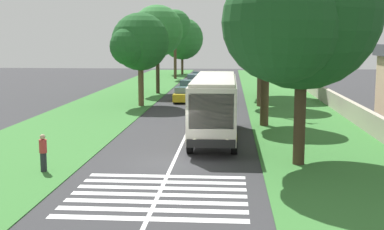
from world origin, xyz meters
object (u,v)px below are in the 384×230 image
at_px(trailing_car_1, 188,87).
at_px(roadside_tree_right_0, 260,35).
at_px(roadside_tree_left_2, 174,26).
at_px(roadside_tree_right_3, 259,23).
at_px(roadside_tree_left_3, 156,33).
at_px(utility_pole, 266,63).
at_px(trailing_car_2, 194,80).
at_px(roadside_tree_right_1, 264,43).
at_px(trailing_car_3, 199,77).
at_px(trailing_car_0, 184,95).
at_px(pedestrian, 43,152).
at_px(roadside_tree_right_2, 297,16).
at_px(roadside_tree_left_0, 181,40).
at_px(coach_bus, 215,104).
at_px(roadside_tree_left_1, 139,44).

bearing_deg(trailing_car_1, roadside_tree_right_0, -147.24).
xyz_separation_m(roadside_tree_left_2, roadside_tree_right_3, (-22.76, -11.27, -0.20)).
bearing_deg(roadside_tree_left_2, roadside_tree_left_3, -179.20).
height_order(roadside_tree_right_0, roadside_tree_right_3, roadside_tree_right_3).
bearing_deg(utility_pole, roadside_tree_left_2, 17.19).
xyz_separation_m(trailing_car_2, roadside_tree_right_1, (-31.27, -6.85, 5.02)).
relative_size(trailing_car_3, roadside_tree_right_3, 0.39).
bearing_deg(trailing_car_0, pedestrian, 171.57).
relative_size(trailing_car_2, utility_pole, 0.56).
relative_size(trailing_car_0, roadside_tree_right_2, 0.40).
height_order(roadside_tree_left_2, roadside_tree_right_1, roadside_tree_left_2).
relative_size(roadside_tree_left_0, roadside_tree_right_0, 1.03).
height_order(trailing_car_2, roadside_tree_left_0, roadside_tree_left_0).
bearing_deg(trailing_car_1, roadside_tree_right_3, -110.01).
xyz_separation_m(trailing_car_2, pedestrian, (-44.59, 3.70, 0.24)).
xyz_separation_m(trailing_car_0, roadside_tree_left_2, (28.13, 3.96, 7.09)).
distance_m(trailing_car_1, roadside_tree_right_2, 34.14).
bearing_deg(trailing_car_3, roadside_tree_right_0, -165.55).
relative_size(roadside_tree_right_2, roadside_tree_right_3, 0.96).
height_order(coach_bus, trailing_car_0, coach_bus).
height_order(roadside_tree_left_0, utility_pole, roadside_tree_left_0).
bearing_deg(roadside_tree_right_0, trailing_car_0, 66.30).
bearing_deg(roadside_tree_right_1, trailing_car_0, 26.16).
bearing_deg(trailing_car_3, roadside_tree_left_2, 42.43).
height_order(trailing_car_3, roadside_tree_right_0, roadside_tree_right_0).
distance_m(coach_bus, roadside_tree_right_2, 8.69).
distance_m(trailing_car_3, roadside_tree_right_1, 38.13).
xyz_separation_m(roadside_tree_left_0, roadside_tree_left_2, (-10.00, 0.16, 1.95)).
distance_m(trailing_car_3, roadside_tree_right_2, 49.32).
relative_size(coach_bus, trailing_car_0, 2.60).
distance_m(roadside_tree_right_0, roadside_tree_right_1, 10.40).
relative_size(trailing_car_2, roadside_tree_right_2, 0.40).
height_order(trailing_car_3, roadside_tree_right_1, roadside_tree_right_1).
height_order(roadside_tree_left_1, roadside_tree_left_2, roadside_tree_left_2).
distance_m(coach_bus, trailing_car_3, 42.44).
bearing_deg(roadside_tree_right_0, roadside_tree_left_0, 14.57).
relative_size(trailing_car_0, roadside_tree_right_0, 0.47).
relative_size(roadside_tree_right_0, roadside_tree_right_2, 0.85).
bearing_deg(trailing_car_0, trailing_car_1, 2.02).
bearing_deg(roadside_tree_left_0, roadside_tree_right_3, -161.26).
height_order(trailing_car_3, roadside_tree_left_1, roadside_tree_left_1).
xyz_separation_m(trailing_car_0, roadside_tree_right_0, (-3.03, -6.89, 5.60)).
xyz_separation_m(roadside_tree_left_1, roadside_tree_right_0, (0.35, -10.54, 0.74)).
height_order(roadside_tree_left_2, roadside_tree_right_0, roadside_tree_left_2).
xyz_separation_m(trailing_car_1, roadside_tree_right_2, (-32.67, -7.68, 6.29)).
bearing_deg(trailing_car_3, roadside_tree_left_0, 14.79).
bearing_deg(roadside_tree_left_3, roadside_tree_right_0, -133.64).
height_order(trailing_car_3, roadside_tree_left_2, roadside_tree_left_2).
bearing_deg(roadside_tree_left_1, roadside_tree_left_2, 0.57).
relative_size(roadside_tree_right_3, pedestrian, 6.60).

